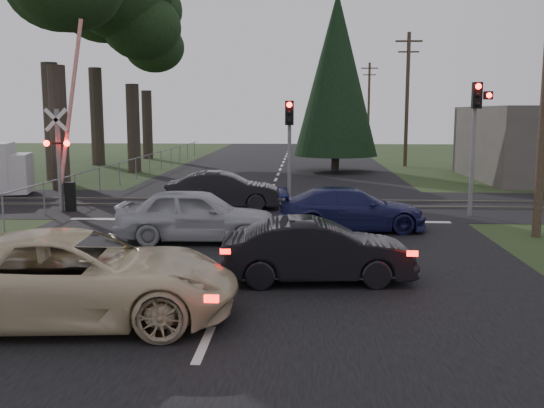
# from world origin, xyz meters

# --- Properties ---
(ground) EXTENTS (120.00, 120.00, 0.00)m
(ground) POSITION_xyz_m (0.00, 0.00, 0.00)
(ground) COLOR #27391A
(ground) RESTS_ON ground
(road) EXTENTS (14.00, 100.00, 0.01)m
(road) POSITION_xyz_m (0.00, 10.00, 0.01)
(road) COLOR black
(road) RESTS_ON ground
(rail_corridor) EXTENTS (120.00, 8.00, 0.01)m
(rail_corridor) POSITION_xyz_m (0.00, 12.00, 0.01)
(rail_corridor) COLOR black
(rail_corridor) RESTS_ON ground
(stop_line) EXTENTS (13.00, 0.35, 0.00)m
(stop_line) POSITION_xyz_m (0.00, 8.20, 0.01)
(stop_line) COLOR silver
(stop_line) RESTS_ON ground
(rail_near) EXTENTS (120.00, 0.12, 0.10)m
(rail_near) POSITION_xyz_m (0.00, 11.20, 0.05)
(rail_near) COLOR #59544C
(rail_near) RESTS_ON ground
(rail_far) EXTENTS (120.00, 0.12, 0.10)m
(rail_far) POSITION_xyz_m (0.00, 12.80, 0.05)
(rail_far) COLOR #59544C
(rail_far) RESTS_ON ground
(crossing_signal) EXTENTS (1.62, 0.38, 6.96)m
(crossing_signal) POSITION_xyz_m (-7.27, 9.79, 2.06)
(crossing_signal) COLOR slate
(crossing_signal) RESTS_ON ground
(traffic_signal_right) EXTENTS (0.68, 0.48, 4.70)m
(traffic_signal_right) POSITION_xyz_m (7.55, 9.47, 3.31)
(traffic_signal_right) COLOR slate
(traffic_signal_right) RESTS_ON ground
(traffic_signal_center) EXTENTS (0.32, 0.48, 4.10)m
(traffic_signal_center) POSITION_xyz_m (1.00, 10.68, 2.81)
(traffic_signal_center) COLOR slate
(traffic_signal_center) RESTS_ON ground
(utility_pole_mid) EXTENTS (1.80, 0.26, 9.00)m
(utility_pole_mid) POSITION_xyz_m (8.50, 30.00, 4.73)
(utility_pole_mid) COLOR #4C3D2D
(utility_pole_mid) RESTS_ON ground
(utility_pole_far) EXTENTS (1.80, 0.26, 9.00)m
(utility_pole_far) POSITION_xyz_m (8.50, 55.00, 4.73)
(utility_pole_far) COLOR #4C3D2D
(utility_pole_far) RESTS_ON ground
(euc_tree_c) EXTENTS (6.00, 6.00, 13.20)m
(euc_tree_c) POSITION_xyz_m (-9.00, 25.00, 9.51)
(euc_tree_c) COLOR #473D33
(euc_tree_c) RESTS_ON ground
(euc_tree_e) EXTENTS (6.00, 6.00, 13.20)m
(euc_tree_e) POSITION_xyz_m (-11.00, 36.00, 9.51)
(euc_tree_e) COLOR #473D33
(euc_tree_e) RESTS_ON ground
(conifer_tree) EXTENTS (5.20, 5.20, 11.00)m
(conifer_tree) POSITION_xyz_m (3.50, 26.00, 5.99)
(conifer_tree) COLOR #473D33
(conifer_tree) RESTS_ON ground
(fence_left) EXTENTS (0.10, 36.00, 1.20)m
(fence_left) POSITION_xyz_m (-7.80, 22.50, 0.00)
(fence_left) COLOR slate
(fence_left) RESTS_ON ground
(cream_coupe) EXTENTS (5.99, 3.23, 1.60)m
(cream_coupe) POSITION_xyz_m (-2.44, -2.00, 0.80)
(cream_coupe) COLOR beige
(cream_coupe) RESTS_ON ground
(dark_hatchback) EXTENTS (4.24, 1.78, 1.36)m
(dark_hatchback) POSITION_xyz_m (1.87, 0.76, 0.68)
(dark_hatchback) COLOR black
(dark_hatchback) RESTS_ON ground
(silver_car) EXTENTS (4.55, 1.91, 1.54)m
(silver_car) POSITION_xyz_m (-1.49, 4.75, 0.77)
(silver_car) COLOR #A5A8AD
(silver_car) RESTS_ON ground
(blue_sedan) EXTENTS (4.76, 2.25, 1.34)m
(blue_sedan) POSITION_xyz_m (3.05, 6.66, 0.67)
(blue_sedan) COLOR #191C4B
(blue_sedan) RESTS_ON ground
(dark_car_far) EXTENTS (4.43, 1.82, 1.43)m
(dark_car_far) POSITION_xyz_m (-1.50, 10.64, 0.71)
(dark_car_far) COLOR black
(dark_car_far) RESTS_ON ground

